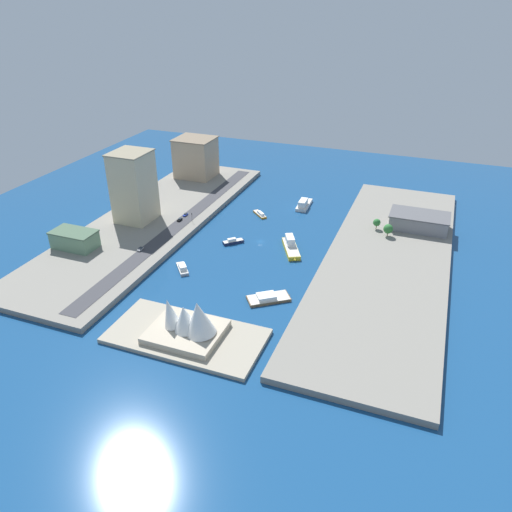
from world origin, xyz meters
name	(u,v)px	position (x,y,z in m)	size (l,w,h in m)	color
ground_plane	(260,242)	(0.00, 0.00, 0.00)	(440.00, 440.00, 0.00)	navy
quay_west	(387,261)	(-79.81, 0.00, 1.67)	(70.00, 240.00, 3.34)	gray
quay_east	(152,221)	(79.81, 0.00, 1.67)	(70.00, 240.00, 3.34)	gray
peninsula_point	(186,336)	(-2.25, 104.39, 1.00)	(72.77, 36.07, 2.00)	#A89E89
road_strip	(180,223)	(57.58, 0.00, 3.41)	(10.29, 228.00, 0.15)	#38383D
barge_flat_brown	(268,298)	(-27.22, 61.20, 1.24)	(23.54, 20.92, 3.41)	brown
ferry_white_commuter	(304,204)	(-10.35, -64.54, 2.33)	(8.89, 24.80, 6.55)	silver
yacht_sleek_gray	(182,268)	(29.21, 50.06, 1.50)	(12.97, 14.25, 4.02)	#999EA3
ferry_yellow_fast	(291,246)	(-21.62, 3.73, 2.47)	(18.62, 27.60, 7.55)	yellow
patrol_launch_navy	(233,241)	(15.31, 8.14, 1.25)	(12.44, 12.07, 3.53)	#1E284C
water_taxi_orange	(260,214)	(14.69, -38.72, 1.06)	(13.42, 13.13, 2.94)	orange
apartment_midrise_tan	(196,157)	(90.64, -89.41, 19.43)	(31.19, 27.87, 32.12)	tan
office_block_beige	(134,187)	(88.48, 4.20, 27.00)	(23.48, 25.25, 47.26)	#C6B793
warehouse_low_gray	(419,221)	(-93.01, -49.97, 8.35)	(37.93, 22.42, 9.96)	gray
terminal_long_green	(75,239)	(100.77, 53.41, 8.76)	(27.14, 15.66, 10.78)	slate
hatchback_blue	(185,215)	(60.37, -12.49, 4.25)	(1.96, 4.65, 1.55)	black
sedan_silver	(140,249)	(61.51, 42.93, 4.29)	(2.05, 4.58, 1.66)	black
suv_black	(180,220)	(60.04, -3.58, 4.29)	(2.04, 4.63, 1.64)	black
traffic_light_waterfront	(192,216)	(51.20, -4.96, 7.68)	(0.36, 0.36, 6.50)	black
opera_landmark	(189,322)	(-4.06, 104.39, 9.40)	(33.57, 28.18, 19.75)	#BCAD93
park_tree_cluster	(384,227)	(-72.80, -33.20, 8.23)	(13.83, 13.47, 8.08)	brown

